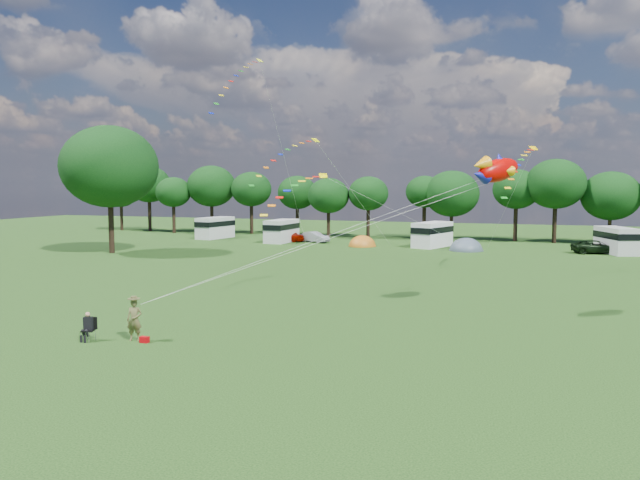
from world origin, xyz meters
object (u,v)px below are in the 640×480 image
(big_tree, at_px, (109,167))
(tent_orange, at_px, (362,246))
(campervan_d, at_px, (616,239))
(fish_kite, at_px, (495,170))
(car_d, at_px, (597,247))
(tent_greyblue, at_px, (466,250))
(campervan_b, at_px, (282,230))
(camp_chair, at_px, (89,323))
(car_b, at_px, (314,237))
(car_a, at_px, (289,235))
(campervan_a, at_px, (215,227))
(campervan_c, at_px, (432,234))
(kite_flyer, at_px, (134,320))

(big_tree, distance_m, tent_orange, 29.10)
(campervan_d, relative_size, fish_kite, 1.79)
(campervan_d, bearing_deg, car_d, 85.95)
(tent_greyblue, xyz_separation_m, fish_kite, (4.75, -33.02, 8.03))
(campervan_b, height_order, camp_chair, campervan_b)
(campervan_d, height_order, camp_chair, campervan_d)
(tent_greyblue, relative_size, camp_chair, 2.99)
(big_tree, height_order, car_b, big_tree)
(car_b, distance_m, fish_kite, 44.20)
(tent_orange, height_order, tent_greyblue, tent_greyblue)
(camp_chair, height_order, fish_kite, fish_kite)
(car_d, xyz_separation_m, fish_kite, (-8.42, -34.62, 7.36))
(car_a, height_order, campervan_b, campervan_b)
(fish_kite, bearing_deg, camp_chair, 164.38)
(campervan_a, xyz_separation_m, campervan_d, (48.21, -2.49, -0.03))
(tent_orange, relative_size, tent_greyblue, 0.87)
(campervan_c, height_order, camp_chair, campervan_c)
(big_tree, xyz_separation_m, tent_orange, (23.06, 15.30, -9.00))
(campervan_b, bearing_deg, big_tree, 147.14)
(campervan_d, distance_m, tent_greyblue, 15.28)
(car_a, relative_size, kite_flyer, 2.34)
(kite_flyer, bearing_deg, campervan_b, 87.15)
(big_tree, xyz_separation_m, car_d, (48.13, 16.09, -8.33))
(big_tree, xyz_separation_m, campervan_b, (12.23, 17.01, -7.52))
(car_d, relative_size, tent_greyblue, 1.24)
(car_d, bearing_deg, camp_chair, 136.17)
(big_tree, height_order, tent_greyblue, big_tree)
(fish_kite, bearing_deg, campervan_b, 76.58)
(kite_flyer, bearing_deg, campervan_a, 97.30)
(campervan_d, bearing_deg, campervan_a, 66.94)
(campervan_c, relative_size, kite_flyer, 3.22)
(car_b, bearing_deg, campervan_c, -71.71)
(car_b, relative_size, campervan_a, 0.62)
(car_a, height_order, kite_flyer, kite_flyer)
(car_b, relative_size, campervan_d, 0.61)
(campervan_c, bearing_deg, kite_flyer, -169.10)
(campervan_b, relative_size, kite_flyer, 2.96)
(campervan_c, height_order, fish_kite, fish_kite)
(campervan_a, bearing_deg, car_d, -85.07)
(car_a, xyz_separation_m, campervan_c, (18.18, -1.13, 0.77))
(big_tree, height_order, car_a, big_tree)
(campervan_b, distance_m, tent_orange, 11.06)
(big_tree, bearing_deg, fish_kite, -25.01)
(car_a, xyz_separation_m, camp_chair, (9.66, -49.23, 0.05))
(campervan_c, height_order, kite_flyer, campervan_c)
(car_b, xyz_separation_m, tent_greyblue, (18.81, -3.64, -0.64))
(car_b, bearing_deg, campervan_b, 127.96)
(car_b, height_order, kite_flyer, kite_flyer)
(big_tree, distance_m, car_b, 25.68)
(kite_flyer, bearing_deg, car_b, 82.38)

